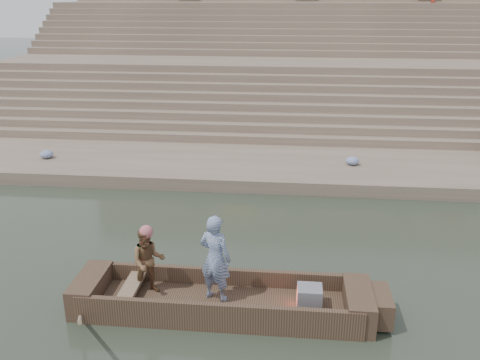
% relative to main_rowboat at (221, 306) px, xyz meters
% --- Properties ---
extents(ground, '(120.00, 120.00, 0.00)m').
position_rel_main_rowboat_xyz_m(ground, '(3.84, 0.15, -0.11)').
color(ground, '#263024').
rests_on(ground, ground).
extents(lower_landing, '(32.00, 4.00, 0.40)m').
position_rel_main_rowboat_xyz_m(lower_landing, '(3.84, 8.15, 0.09)').
color(lower_landing, gray).
rests_on(lower_landing, ground).
extents(mid_landing, '(32.00, 3.00, 2.80)m').
position_rel_main_rowboat_xyz_m(mid_landing, '(3.84, 15.65, 1.29)').
color(mid_landing, gray).
rests_on(mid_landing, ground).
extents(upper_landing, '(32.00, 3.00, 5.20)m').
position_rel_main_rowboat_xyz_m(upper_landing, '(3.84, 22.65, 2.49)').
color(upper_landing, gray).
rests_on(upper_landing, ground).
extents(ghat_steps, '(32.00, 11.00, 5.20)m').
position_rel_main_rowboat_xyz_m(ghat_steps, '(3.84, 17.34, 1.69)').
color(ghat_steps, gray).
rests_on(ghat_steps, ground).
extents(main_rowboat, '(5.00, 1.30, 0.22)m').
position_rel_main_rowboat_xyz_m(main_rowboat, '(0.00, 0.00, 0.00)').
color(main_rowboat, brown).
rests_on(main_rowboat, ground).
extents(rowboat_trim, '(6.04, 2.63, 2.02)m').
position_rel_main_rowboat_xyz_m(rowboat_trim, '(0.21, -0.00, 0.20)').
color(rowboat_trim, brown).
rests_on(rowboat_trim, ground).
extents(standing_man, '(0.73, 0.60, 1.72)m').
position_rel_main_rowboat_xyz_m(standing_man, '(-0.11, 0.09, 0.97)').
color(standing_man, navy).
rests_on(standing_man, main_rowboat).
extents(rowing_man, '(0.78, 0.69, 1.35)m').
position_rel_main_rowboat_xyz_m(rowing_man, '(-1.42, 0.17, 0.79)').
color(rowing_man, '#236B36').
rests_on(rowing_man, main_rowboat).
extents(television, '(0.46, 0.42, 0.40)m').
position_rel_main_rowboat_xyz_m(television, '(1.64, -0.00, 0.31)').
color(television, slate).
rests_on(television, main_rowboat).
extents(cloth_bundles, '(10.74, 0.76, 0.26)m').
position_rel_main_rowboat_xyz_m(cloth_bundles, '(-1.92, 7.95, 0.42)').
color(cloth_bundles, '#3F5999').
rests_on(cloth_bundles, lower_landing).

